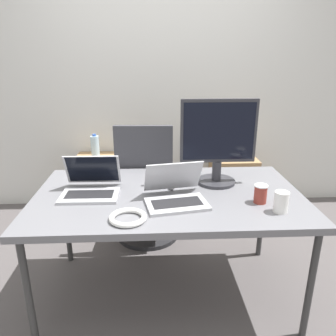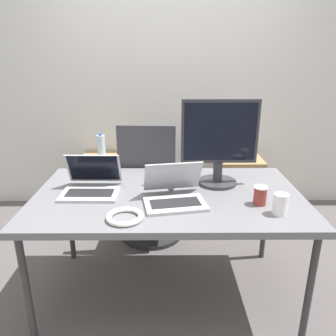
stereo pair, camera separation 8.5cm
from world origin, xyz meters
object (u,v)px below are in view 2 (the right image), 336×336
object	(u,v)px
office_chair	(150,198)
coffee_cup_brown	(260,195)
laptop_right	(91,185)
cable_coil	(125,217)
monitor	(219,142)
laptop_left	(174,194)
cabinet_left	(104,185)
mouse	(172,187)
water_bottle	(101,146)
cabinet_right	(238,185)
coffee_cup_white	(280,204)

from	to	relation	value
office_chair	coffee_cup_brown	xyz separation A→B (m)	(0.67, -0.87, 0.40)
laptop_right	cable_coil	bearing A→B (deg)	-54.97
office_chair	cable_coil	world-z (taller)	office_chair
office_chair	monitor	world-z (taller)	monitor
laptop_left	cable_coil	world-z (taller)	laptop_left
cabinet_left	cable_coil	size ratio (longest dim) A/B	3.00
mouse	coffee_cup_brown	size ratio (longest dim) A/B	0.52
laptop_left	water_bottle	bearing A→B (deg)	116.61
monitor	coffee_cup_brown	size ratio (longest dim) A/B	5.11
cabinet_left	coffee_cup_brown	world-z (taller)	coffee_cup_brown
cabinet_right	water_bottle	world-z (taller)	water_bottle
office_chair	mouse	size ratio (longest dim) A/B	18.97
office_chair	water_bottle	distance (m)	0.80
water_bottle	laptop_left	world-z (taller)	laptop_left
cabinet_right	water_bottle	size ratio (longest dim) A/B	2.44
coffee_cup_brown	cable_coil	xyz separation A→B (m)	(-0.75, -0.17, -0.04)
laptop_right	coffee_cup_white	size ratio (longest dim) A/B	2.95
monitor	water_bottle	bearing A→B (deg)	131.96
water_bottle	cable_coil	bearing A→B (deg)	-75.04
laptop_left	cable_coil	bearing A→B (deg)	-141.15
cabinet_left	cable_coil	xyz separation A→B (m)	(0.42, -1.58, 0.46)
cabinet_left	laptop_left	xyz separation A→B (m)	(0.69, -1.37, 0.50)
mouse	cable_coil	size ratio (longest dim) A/B	0.28
water_bottle	laptop_right	distance (m)	1.24
coffee_cup_white	cable_coil	xyz separation A→B (m)	(-0.82, -0.05, -0.04)
coffee_cup_white	water_bottle	bearing A→B (deg)	129.18
mouse	cabinet_right	bearing A→B (deg)	59.44
office_chair	monitor	size ratio (longest dim) A/B	1.91
cabinet_right	cable_coil	size ratio (longest dim) A/B	3.00
coffee_cup_brown	coffee_cup_white	bearing A→B (deg)	-59.03
cabinet_right	cable_coil	distance (m)	1.90
mouse	coffee_cup_white	distance (m)	0.67
cabinet_left	cable_coil	world-z (taller)	cable_coil
coffee_cup_white	laptop_right	bearing A→B (deg)	164.22
monitor	coffee_cup_brown	bearing A→B (deg)	-58.57
monitor	mouse	distance (m)	0.42
monitor	laptop_left	bearing A→B (deg)	-136.07
laptop_right	monitor	distance (m)	0.85
coffee_cup_brown	laptop_left	bearing A→B (deg)	175.56
cabinet_right	office_chair	bearing A→B (deg)	-148.32
mouse	office_chair	bearing A→B (deg)	105.20
water_bottle	cabinet_left	bearing A→B (deg)	-90.00
mouse	coffee_cup_white	bearing A→B (deg)	-30.92
cabinet_right	cable_coil	world-z (taller)	cable_coil
coffee_cup_brown	monitor	bearing A→B (deg)	121.43
office_chair	cabinet_right	size ratio (longest dim) A/B	1.80
laptop_left	monitor	size ratio (longest dim) A/B	0.70
water_bottle	laptop_right	bearing A→B (deg)	-81.93
coffee_cup_brown	office_chair	bearing A→B (deg)	127.94
office_chair	coffee_cup_brown	size ratio (longest dim) A/B	9.78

